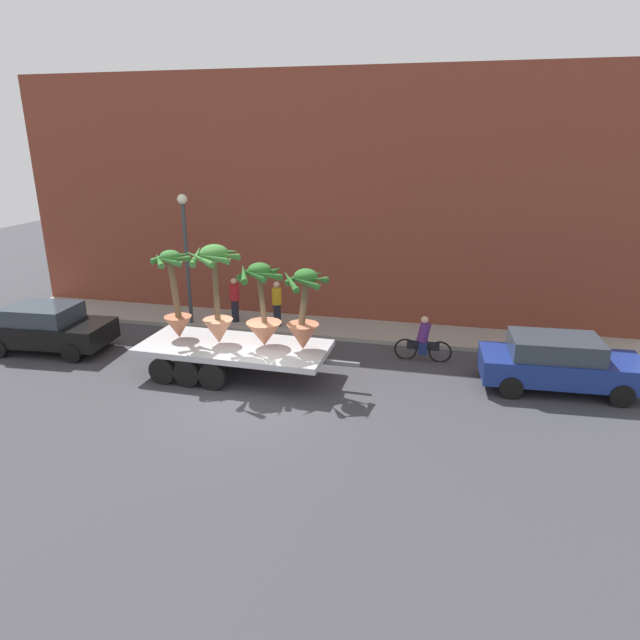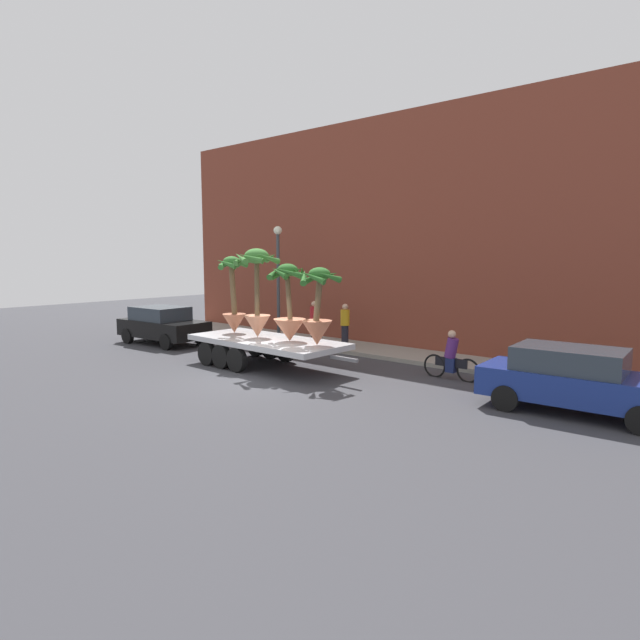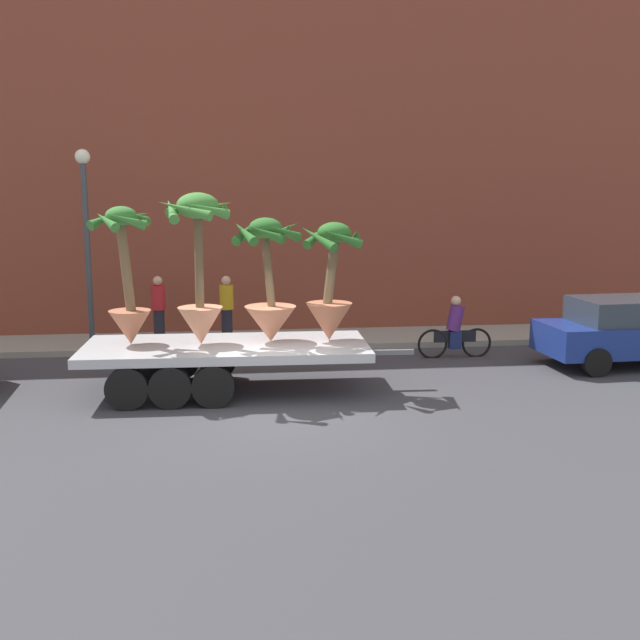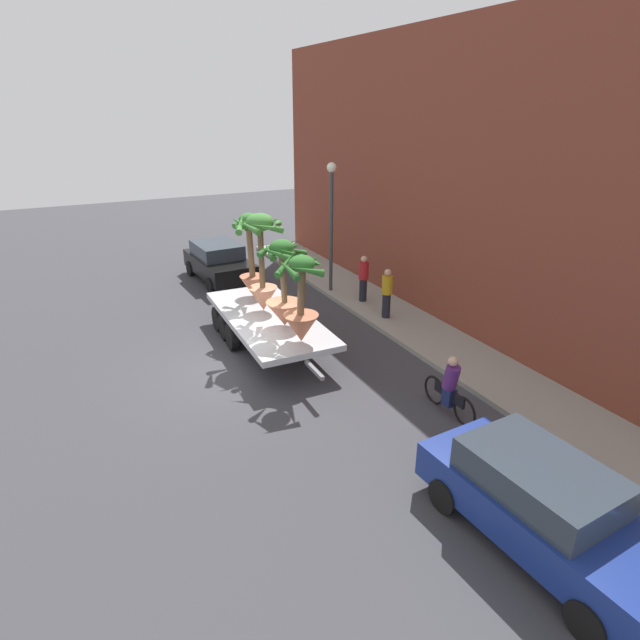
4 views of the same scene
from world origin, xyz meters
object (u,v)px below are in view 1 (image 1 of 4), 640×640
Objects in this scene: flatbed_trailer at (227,351)px; potted_palm_middle at (263,312)px; potted_palm_extra at (175,300)px; trailing_car at (48,327)px; potted_palm_front at (304,316)px; parked_car at (559,362)px; pedestrian_far_left at (235,299)px; street_lamp at (186,243)px; pedestrian_near_gate at (277,303)px; cyclist at (423,341)px; potted_palm_rear at (216,294)px.

potted_palm_middle reaches higher than flatbed_trailer.
potted_palm_extra is 5.16m from trailing_car.
potted_palm_front reaches higher than trailing_car.
potted_palm_middle is 0.56× the size of parked_car.
potted_palm_front is at bearing -47.79° from pedestrian_far_left.
parked_car is (9.59, 1.17, 0.06)m from flatbed_trailer.
flatbed_trailer is at bearing -171.73° from potted_palm_middle.
potted_palm_front is 9.12m from trailing_car.
trailing_car is 5.49m from street_lamp.
pedestrian_near_gate is 0.35× the size of street_lamp.
cyclist is at bearing 34.77° from potted_palm_front.
potted_palm_middle is at bearing -0.87° from potted_palm_extra.
flatbed_trailer is 4.65m from pedestrian_far_left.
trailing_car is at bearing 176.85° from potted_palm_extra.
potted_palm_middle is 1.47× the size of pedestrian_near_gate.
pedestrian_far_left reaches higher than parked_car.
trailing_car is (-6.40, 0.45, -1.70)m from potted_palm_rear.
pedestrian_near_gate is at bearing 83.43° from potted_palm_rear.
potted_palm_rear is at bearing -177.88° from potted_palm_front.
potted_palm_extra reaches higher than flatbed_trailer.
flatbed_trailer is at bearing -51.64° from street_lamp.
potted_palm_front is at bearing -145.23° from cyclist.
trailing_car is at bearing 177.76° from potted_palm_front.
parked_car is at bearing -18.38° from pedestrian_near_gate.
potted_palm_front is 4.29m from cyclist.
potted_palm_front is 4.07m from potted_palm_extra.
flatbed_trailer is 2.21m from potted_palm_extra.
potted_palm_front is 1.41× the size of pedestrian_near_gate.
pedestrian_near_gate is (1.92, 4.07, -1.15)m from potted_palm_extra.
pedestrian_near_gate is at bearing -4.05° from pedestrian_far_left.
potted_palm_middle is (1.13, 0.16, 1.25)m from flatbed_trailer.
pedestrian_near_gate is at bearing 64.75° from potted_palm_extra.
potted_palm_middle is 7.88m from trailing_car.
flatbed_trailer is at bearing -7.15° from potted_palm_rear.
pedestrian_far_left is at bearing 132.21° from potted_palm_front.
potted_palm_middle is 0.52× the size of street_lamp.
street_lamp is (-4.21, 3.72, 1.21)m from potted_palm_middle.
trailing_car is (-9.03, 0.35, -1.18)m from potted_palm_front.
parked_car is (11.26, 0.96, -1.37)m from potted_palm_extra.
potted_palm_middle is at bearing -153.56° from cyclist.
potted_palm_middle is (1.38, 0.13, -0.51)m from potted_palm_rear.
pedestrian_near_gate is (-2.14, 4.15, -0.97)m from potted_palm_front.
flatbed_trailer is 3.92× the size of pedestrian_far_left.
potted_palm_front is 1.31× the size of cyclist.
trailing_car is 2.45× the size of pedestrian_near_gate.
potted_palm_middle reaches higher than trailing_car.
potted_palm_rear is at bearing -74.16° from pedestrian_far_left.
potted_palm_extra is 0.66× the size of trailing_car.
street_lamp reaches higher than pedestrian_near_gate.
potted_palm_middle is 5.32m from cyclist.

